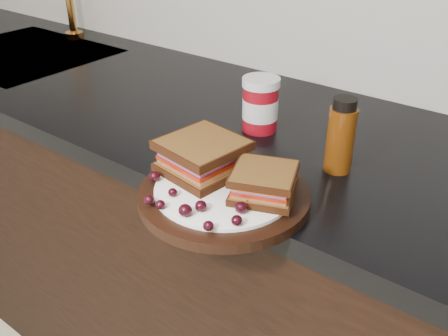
# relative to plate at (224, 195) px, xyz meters

# --- Properties ---
(base_cabinets) EXTENTS (3.96, 0.58, 0.86)m
(base_cabinets) POSITION_rel_plate_xyz_m (0.06, 0.28, -0.48)
(base_cabinets) COLOR black
(base_cabinets) RESTS_ON ground_plane
(countertop) EXTENTS (3.98, 0.60, 0.04)m
(countertop) POSITION_rel_plate_xyz_m (0.06, 0.28, -0.03)
(countertop) COLOR black
(countertop) RESTS_ON base_cabinets
(sink) EXTENTS (0.50, 0.42, 0.16)m
(sink) POSITION_rel_plate_xyz_m (-0.99, 0.28, -0.06)
(sink) COLOR #B2B2B7
(sink) RESTS_ON countertop
(plate) EXTENTS (0.28, 0.28, 0.02)m
(plate) POSITION_rel_plate_xyz_m (0.00, 0.00, 0.00)
(plate) COLOR black
(plate) RESTS_ON countertop
(sandwich_left) EXTENTS (0.14, 0.14, 0.06)m
(sandwich_left) POSITION_rel_plate_xyz_m (-0.06, 0.02, 0.04)
(sandwich_left) COLOR brown
(sandwich_left) RESTS_ON plate
(sandwich_right) EXTENTS (0.13, 0.13, 0.04)m
(sandwich_right) POSITION_rel_plate_xyz_m (0.06, 0.02, 0.04)
(sandwich_right) COLOR brown
(sandwich_right) RESTS_ON plate
(grape_0) EXTENTS (0.02, 0.02, 0.02)m
(grape_0) POSITION_rel_plate_xyz_m (-0.10, -0.05, 0.02)
(grape_0) COLOR black
(grape_0) RESTS_ON plate
(grape_1) EXTENTS (0.01, 0.01, 0.01)m
(grape_1) POSITION_rel_plate_xyz_m (-0.05, -0.07, 0.02)
(grape_1) COLOR black
(grape_1) RESTS_ON plate
(grape_2) EXTENTS (0.02, 0.02, 0.02)m
(grape_2) POSITION_rel_plate_xyz_m (-0.06, -0.11, 0.02)
(grape_2) COLOR black
(grape_2) RESTS_ON plate
(grape_3) EXTENTS (0.02, 0.02, 0.01)m
(grape_3) POSITION_rel_plate_xyz_m (-0.04, -0.11, 0.02)
(grape_3) COLOR black
(grape_3) RESTS_ON plate
(grape_4) EXTENTS (0.02, 0.02, 0.02)m
(grape_4) POSITION_rel_plate_xyz_m (0.00, -0.10, 0.02)
(grape_4) COLOR black
(grape_4) RESTS_ON plate
(grape_5) EXTENTS (0.02, 0.02, 0.02)m
(grape_5) POSITION_rel_plate_xyz_m (0.01, -0.07, 0.02)
(grape_5) COLOR black
(grape_5) RESTS_ON plate
(grape_6) EXTENTS (0.02, 0.02, 0.01)m
(grape_6) POSITION_rel_plate_xyz_m (0.05, -0.10, 0.02)
(grape_6) COLOR black
(grape_6) RESTS_ON plate
(grape_7) EXTENTS (0.02, 0.02, 0.02)m
(grape_7) POSITION_rel_plate_xyz_m (0.08, -0.07, 0.02)
(grape_7) COLOR black
(grape_7) RESTS_ON plate
(grape_8) EXTENTS (0.02, 0.02, 0.02)m
(grape_8) POSITION_rel_plate_xyz_m (0.06, -0.04, 0.02)
(grape_8) COLOR black
(grape_8) RESTS_ON plate
(grape_9) EXTENTS (0.02, 0.02, 0.02)m
(grape_9) POSITION_rel_plate_xyz_m (0.06, -0.02, 0.03)
(grape_9) COLOR black
(grape_9) RESTS_ON plate
(grape_10) EXTENTS (0.02, 0.02, 0.02)m
(grape_10) POSITION_rel_plate_xyz_m (0.08, 0.03, 0.02)
(grape_10) COLOR black
(grape_10) RESTS_ON plate
(grape_11) EXTENTS (0.02, 0.02, 0.02)m
(grape_11) POSITION_rel_plate_xyz_m (0.06, 0.03, 0.02)
(grape_11) COLOR black
(grape_11) RESTS_ON plate
(grape_12) EXTENTS (0.02, 0.02, 0.02)m
(grape_12) POSITION_rel_plate_xyz_m (0.06, 0.05, 0.02)
(grape_12) COLOR black
(grape_12) RESTS_ON plate
(grape_13) EXTENTS (0.02, 0.02, 0.02)m
(grape_13) POSITION_rel_plate_xyz_m (-0.08, 0.05, 0.02)
(grape_13) COLOR black
(grape_13) RESTS_ON plate
(grape_14) EXTENTS (0.01, 0.01, 0.01)m
(grape_14) POSITION_rel_plate_xyz_m (-0.09, 0.01, 0.02)
(grape_14) COLOR black
(grape_14) RESTS_ON plate
(grape_15) EXTENTS (0.02, 0.02, 0.02)m
(grape_15) POSITION_rel_plate_xyz_m (-0.06, -0.00, 0.02)
(grape_15) COLOR black
(grape_15) RESTS_ON plate
(grape_16) EXTENTS (0.02, 0.02, 0.01)m
(grape_16) POSITION_rel_plate_xyz_m (-0.06, 0.05, 0.02)
(grape_16) COLOR black
(grape_16) RESTS_ON plate
(grape_17) EXTENTS (0.02, 0.02, 0.02)m
(grape_17) POSITION_rel_plate_xyz_m (-0.06, 0.03, 0.02)
(grape_17) COLOR black
(grape_17) RESTS_ON plate
(grape_18) EXTENTS (0.02, 0.02, 0.02)m
(grape_18) POSITION_rel_plate_xyz_m (-0.10, 0.00, 0.02)
(grape_18) COLOR black
(grape_18) RESTS_ON plate
(condiment_jar) EXTENTS (0.08, 0.08, 0.11)m
(condiment_jar) POSITION_rel_plate_xyz_m (-0.10, 0.26, 0.05)
(condiment_jar) COLOR maroon
(condiment_jar) RESTS_ON countertop
(oil_bottle) EXTENTS (0.06, 0.06, 0.14)m
(oil_bottle) POSITION_rel_plate_xyz_m (0.10, 0.20, 0.06)
(oil_bottle) COLOR #522608
(oil_bottle) RESTS_ON countertop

